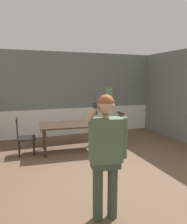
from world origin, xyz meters
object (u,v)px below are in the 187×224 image
at_px(chair_by_doorway, 115,131).
at_px(dining_table, 72,127).
at_px(chair_near_window, 25,137).
at_px(person_figure, 106,149).

bearing_deg(chair_by_doorway, dining_table, 90.03).
relative_size(chair_near_window, chair_by_doorway, 0.95).
bearing_deg(chair_by_doorway, person_figure, 156.67).
bearing_deg(person_figure, chair_by_doorway, -111.12).
bearing_deg(chair_near_window, dining_table, 87.24).
height_order(dining_table, person_figure, person_figure).
bearing_deg(dining_table, chair_near_window, 175.20).
bearing_deg(dining_table, person_figure, -95.83).
bearing_deg(dining_table, chair_by_doorway, -4.89).
bearing_deg(person_figure, chair_near_window, -65.98).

